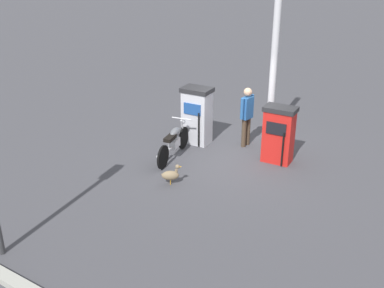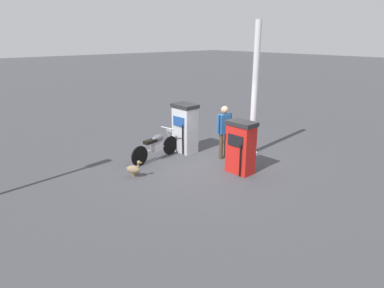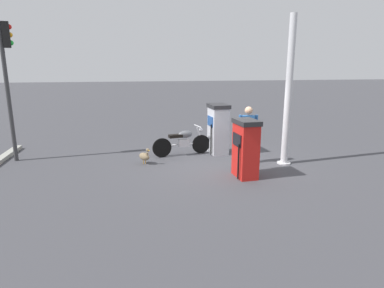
{
  "view_description": "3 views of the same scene",
  "coord_description": "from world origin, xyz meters",
  "px_view_note": "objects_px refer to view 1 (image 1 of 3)",
  "views": [
    {
      "loc": [
        10.29,
        4.91,
        5.27
      ],
      "look_at": [
        1.4,
        -0.42,
        0.74
      ],
      "focal_mm": 42.48,
      "sensor_mm": 36.0,
      "label": 1
    },
    {
      "loc": [
        6.85,
        7.23,
        3.82
      ],
      "look_at": [
        0.49,
        -0.04,
        0.71
      ],
      "focal_mm": 31.77,
      "sensor_mm": 36.0,
      "label": 2
    },
    {
      "loc": [
        2.87,
        8.9,
        2.82
      ],
      "look_at": [
        0.91,
        -0.03,
        0.65
      ],
      "focal_mm": 30.21,
      "sensor_mm": 36.0,
      "label": 3
    }
  ],
  "objects_px": {
    "attendant_person": "(247,113)",
    "canopy_support_pole": "(273,68)",
    "wandering_duck": "(171,175)",
    "fuel_pump_far": "(279,134)",
    "motorcycle_near_pump": "(174,141)",
    "fuel_pump_near": "(197,115)"
  },
  "relations": [
    {
      "from": "attendant_person",
      "to": "wandering_duck",
      "type": "xyz_separation_m",
      "value": [
        3.03,
        -0.57,
        -0.74
      ]
    },
    {
      "from": "fuel_pump_far",
      "to": "wandering_duck",
      "type": "relative_size",
      "value": 2.99
    },
    {
      "from": "attendant_person",
      "to": "canopy_support_pole",
      "type": "height_order",
      "value": "canopy_support_pole"
    },
    {
      "from": "fuel_pump_near",
      "to": "canopy_support_pole",
      "type": "height_order",
      "value": "canopy_support_pole"
    },
    {
      "from": "motorcycle_near_pump",
      "to": "canopy_support_pole",
      "type": "xyz_separation_m",
      "value": [
        -2.79,
        1.61,
        1.58
      ]
    },
    {
      "from": "wandering_duck",
      "to": "canopy_support_pole",
      "type": "xyz_separation_m",
      "value": [
        -4.1,
        0.85,
        1.82
      ]
    },
    {
      "from": "fuel_pump_near",
      "to": "fuel_pump_far",
      "type": "xyz_separation_m",
      "value": [
        0.0,
        2.47,
        -0.06
      ]
    },
    {
      "from": "fuel_pump_near",
      "to": "motorcycle_near_pump",
      "type": "relative_size",
      "value": 0.84
    },
    {
      "from": "fuel_pump_far",
      "to": "motorcycle_near_pump",
      "type": "bearing_deg",
      "value": -64.38
    },
    {
      "from": "fuel_pump_near",
      "to": "canopy_support_pole",
      "type": "bearing_deg",
      "value": 135.08
    },
    {
      "from": "attendant_person",
      "to": "canopy_support_pole",
      "type": "relative_size",
      "value": 0.4
    },
    {
      "from": "canopy_support_pole",
      "to": "fuel_pump_far",
      "type": "bearing_deg",
      "value": 28.67
    },
    {
      "from": "attendant_person",
      "to": "canopy_support_pole",
      "type": "xyz_separation_m",
      "value": [
        -1.08,
        0.28,
        1.07
      ]
    },
    {
      "from": "motorcycle_near_pump",
      "to": "canopy_support_pole",
      "type": "distance_m",
      "value": 3.59
    },
    {
      "from": "motorcycle_near_pump",
      "to": "attendant_person",
      "type": "xyz_separation_m",
      "value": [
        -1.71,
        1.33,
        0.51
      ]
    },
    {
      "from": "fuel_pump_near",
      "to": "wandering_duck",
      "type": "xyz_separation_m",
      "value": [
        2.5,
        0.74,
        -0.59
      ]
    },
    {
      "from": "wandering_duck",
      "to": "attendant_person",
      "type": "bearing_deg",
      "value": 169.35
    },
    {
      "from": "attendant_person",
      "to": "wandering_duck",
      "type": "height_order",
      "value": "attendant_person"
    },
    {
      "from": "fuel_pump_far",
      "to": "canopy_support_pole",
      "type": "xyz_separation_m",
      "value": [
        -1.6,
        -0.87,
        1.28
      ]
    },
    {
      "from": "motorcycle_near_pump",
      "to": "wandering_duck",
      "type": "relative_size",
      "value": 3.87
    },
    {
      "from": "fuel_pump_far",
      "to": "wandering_duck",
      "type": "distance_m",
      "value": 3.09
    },
    {
      "from": "fuel_pump_near",
      "to": "motorcycle_near_pump",
      "type": "bearing_deg",
      "value": -0.62
    }
  ]
}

